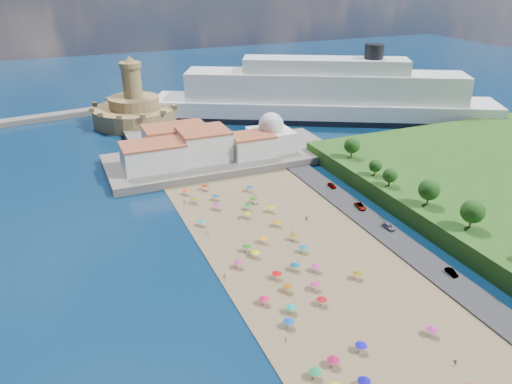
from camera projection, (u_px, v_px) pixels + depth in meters
name	position (u px, v px, depth m)	size (l,w,h in m)	color
ground	(279.00, 258.00, 133.00)	(700.00, 700.00, 0.00)	#071938
terrace	(223.00, 158.00, 196.94)	(90.00, 36.00, 3.00)	#59544C
jetty	(149.00, 139.00, 218.54)	(18.00, 70.00, 2.40)	#59544C
waterfront_buildings	(189.00, 146.00, 190.19)	(57.00, 29.00, 11.00)	silver
domed_building	(271.00, 135.00, 199.21)	(16.00, 16.00, 15.00)	silver
fortress	(135.00, 110.00, 241.33)	(40.00, 40.00, 32.40)	#A78A53
cruise_ship	(324.00, 98.00, 245.15)	(161.33, 100.17, 36.93)	black
beach_parasols	(285.00, 267.00, 125.30)	(32.61, 116.88, 2.20)	gray
beachgoers	(264.00, 237.00, 140.92)	(34.35, 90.58, 1.86)	tan
parked_cars	(372.00, 214.00, 152.80)	(3.03, 61.82, 1.40)	gray
hillside_trees	(442.00, 199.00, 141.98)	(12.48, 106.85, 8.31)	#382314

